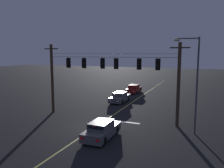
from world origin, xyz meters
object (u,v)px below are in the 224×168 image
at_px(traffic_light_rightmost, 139,64).
at_px(car_oncoming_trailing, 134,89).
at_px(traffic_light_leftmost, 68,63).
at_px(car_waiting_near_lane, 102,130).
at_px(car_oncoming_lead, 120,97).
at_px(traffic_light_left_inner, 83,63).
at_px(traffic_light_far_right, 158,64).
at_px(traffic_light_centre, 102,63).
at_px(traffic_light_right_inner, 116,64).
at_px(street_lamp_corner, 193,77).

bearing_deg(traffic_light_rightmost, car_oncoming_trailing, 107.97).
xyz_separation_m(traffic_light_rightmost, car_oncoming_trailing, (-5.33, 16.43, -5.17)).
height_order(traffic_light_leftmost, car_waiting_near_lane, traffic_light_leftmost).
bearing_deg(car_oncoming_lead, car_oncoming_trailing, 92.48).
bearing_deg(traffic_light_left_inner, car_oncoming_lead, 82.09).
xyz_separation_m(traffic_light_leftmost, traffic_light_rightmost, (8.09, 0.00, 0.00)).
bearing_deg(traffic_light_far_right, traffic_light_left_inner, 180.00).
distance_m(car_oncoming_lead, car_oncoming_trailing, 8.16).
height_order(traffic_light_centre, traffic_light_far_right, same).
relative_size(traffic_light_left_inner, traffic_light_centre, 1.00).
xyz_separation_m(traffic_light_leftmost, traffic_light_right_inner, (5.67, 0.00, 0.00)).
xyz_separation_m(traffic_light_rightmost, car_oncoming_lead, (-4.98, 8.28, -5.17)).
distance_m(traffic_light_centre, street_lamp_corner, 9.28).
relative_size(car_oncoming_trailing, street_lamp_corner, 0.54).
height_order(traffic_light_right_inner, traffic_light_rightmost, same).
bearing_deg(car_oncoming_trailing, traffic_light_far_right, -66.41).
distance_m(car_oncoming_lead, street_lamp_corner, 14.78).
distance_m(traffic_light_right_inner, car_oncoming_lead, 10.10).
xyz_separation_m(car_waiting_near_lane, car_oncoming_trailing, (-3.76, 21.79, -0.00)).
height_order(traffic_light_rightmost, traffic_light_far_right, same).
height_order(traffic_light_leftmost, traffic_light_left_inner, same).
bearing_deg(traffic_light_left_inner, traffic_light_centre, 0.00).
relative_size(traffic_light_rightmost, street_lamp_corner, 0.15).
relative_size(traffic_light_leftmost, traffic_light_right_inner, 1.00).
xyz_separation_m(traffic_light_rightmost, street_lamp_corner, (5.17, -1.58, -0.90)).
bearing_deg(car_oncoming_lead, street_lamp_corner, -44.19).
xyz_separation_m(traffic_light_right_inner, street_lamp_corner, (7.58, -1.58, -0.90)).
relative_size(traffic_light_right_inner, car_oncoming_lead, 0.28).
bearing_deg(traffic_light_centre, traffic_light_leftmost, 180.00).
bearing_deg(traffic_light_centre, street_lamp_corner, -9.86).
height_order(car_oncoming_lead, car_oncoming_trailing, same).
bearing_deg(traffic_light_rightmost, traffic_light_left_inner, 180.00).
bearing_deg(traffic_light_rightmost, traffic_light_far_right, 0.00).
bearing_deg(traffic_light_centre, traffic_light_left_inner, 180.00).
xyz_separation_m(traffic_light_right_inner, traffic_light_rightmost, (2.41, 0.00, 0.00)).
height_order(traffic_light_centre, traffic_light_right_inner, same).
distance_m(traffic_light_leftmost, traffic_light_right_inner, 5.67).
distance_m(traffic_light_right_inner, traffic_light_rightmost, 2.41).
distance_m(traffic_light_leftmost, car_waiting_near_lane, 9.89).
distance_m(traffic_light_far_right, car_oncoming_trailing, 18.66).
relative_size(traffic_light_centre, traffic_light_rightmost, 1.00).
height_order(traffic_light_centre, street_lamp_corner, street_lamp_corner).
bearing_deg(traffic_light_leftmost, traffic_light_left_inner, 0.00).
xyz_separation_m(traffic_light_leftmost, traffic_light_left_inner, (1.96, 0.00, 0.00)).
distance_m(traffic_light_left_inner, traffic_light_rightmost, 6.13).
bearing_deg(traffic_light_centre, traffic_light_far_right, 0.00).
bearing_deg(traffic_light_leftmost, car_waiting_near_lane, -39.41).
bearing_deg(traffic_light_leftmost, traffic_light_centre, 0.00).
bearing_deg(car_oncoming_lead, traffic_light_right_inner, -72.80).
relative_size(traffic_light_right_inner, traffic_light_far_right, 1.00).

